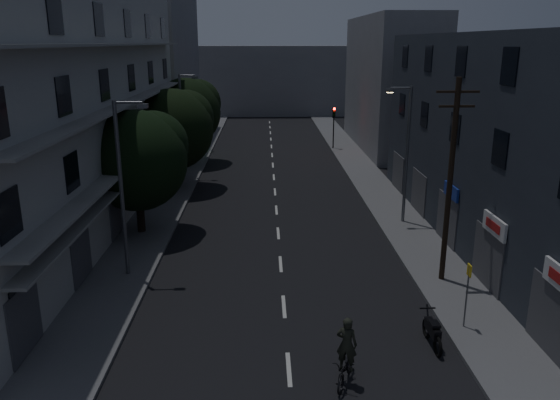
{
  "coord_description": "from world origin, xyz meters",
  "views": [
    {
      "loc": [
        -0.76,
        -13.92,
        10.52
      ],
      "look_at": [
        0.0,
        12.0,
        3.0
      ],
      "focal_mm": 35.0,
      "sensor_mm": 36.0,
      "label": 1
    }
  ],
  "objects_px": {
    "bus_stop_sign": "(468,284)",
    "cyclist": "(346,361)",
    "utility_pole": "(450,178)",
    "motorcycle": "(432,332)"
  },
  "relations": [
    {
      "from": "utility_pole",
      "to": "motorcycle",
      "type": "bearing_deg",
      "value": -110.93
    },
    {
      "from": "utility_pole",
      "to": "cyclist",
      "type": "xyz_separation_m",
      "value": [
        -5.5,
        -7.54,
        -4.09
      ]
    },
    {
      "from": "utility_pole",
      "to": "bus_stop_sign",
      "type": "relative_size",
      "value": 3.56
    },
    {
      "from": "bus_stop_sign",
      "to": "cyclist",
      "type": "height_order",
      "value": "bus_stop_sign"
    },
    {
      "from": "utility_pole",
      "to": "bus_stop_sign",
      "type": "bearing_deg",
      "value": -96.88
    },
    {
      "from": "cyclist",
      "to": "utility_pole",
      "type": "bearing_deg",
      "value": 75.85
    },
    {
      "from": "utility_pole",
      "to": "motorcycle",
      "type": "relative_size",
      "value": 4.43
    },
    {
      "from": "bus_stop_sign",
      "to": "cyclist",
      "type": "relative_size",
      "value": 1.09
    },
    {
      "from": "utility_pole",
      "to": "cyclist",
      "type": "height_order",
      "value": "utility_pole"
    },
    {
      "from": "motorcycle",
      "to": "cyclist",
      "type": "xyz_separation_m",
      "value": [
        -3.43,
        -2.15,
        0.27
      ]
    }
  ]
}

